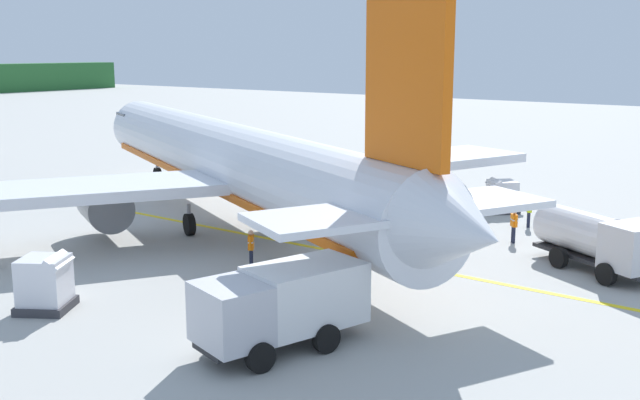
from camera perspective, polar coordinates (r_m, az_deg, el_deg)
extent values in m
cylinder|color=silver|center=(39.36, -7.14, 3.18)|extent=(19.13, 34.05, 3.80)
cone|color=silver|center=(57.63, -13.88, 5.53)|extent=(4.30, 3.74, 3.61)
cone|color=silver|center=(22.29, 10.79, -2.23)|extent=(4.30, 4.29, 3.23)
cube|color=#192333|center=(55.43, -13.37, 6.22)|extent=(3.95, 3.57, 0.60)
cube|color=silver|center=(35.38, -19.94, 0.55)|extent=(16.12, 12.53, 0.50)
cylinder|color=slate|center=(37.78, -16.09, -0.41)|extent=(3.38, 3.84, 2.20)
cube|color=silver|center=(41.79, 5.70, 2.76)|extent=(16.68, 9.95, 0.50)
cylinder|color=slate|center=(42.11, 1.20, 1.23)|extent=(3.38, 3.84, 2.20)
cube|color=#D8590C|center=(24.19, 6.61, 10.32)|extent=(2.24, 4.12, 6.50)
cube|color=silver|center=(24.73, 6.36, -0.75)|extent=(10.75, 7.42, 0.24)
cube|color=#D8590C|center=(39.53, -7.10, 1.68)|extent=(17.39, 30.73, 0.36)
cylinder|color=black|center=(52.71, -12.28, 1.84)|extent=(0.80, 1.14, 1.10)
cylinder|color=gray|center=(52.58, -12.32, 2.70)|extent=(0.20, 0.20, 0.50)
cylinder|color=black|center=(37.69, -9.93, -1.84)|extent=(0.80, 1.14, 1.10)
cylinder|color=gray|center=(37.51, -9.98, -0.65)|extent=(0.20, 0.20, 0.50)
cylinder|color=black|center=(39.51, -2.74, -1.07)|extent=(0.80, 1.14, 1.10)
cylinder|color=gray|center=(39.34, -2.75, 0.07)|extent=(0.20, 0.20, 0.50)
cube|color=silver|center=(22.20, -6.80, -8.63)|extent=(2.35, 2.62, 1.80)
cube|color=#192333|center=(21.70, -8.78, -8.17)|extent=(0.60, 1.80, 0.94)
cube|color=white|center=(23.56, -1.15, -7.21)|extent=(4.02, 3.11, 1.92)
cube|color=#262628|center=(23.43, -2.95, -10.03)|extent=(5.56, 2.98, 0.16)
cylinder|color=black|center=(21.86, -4.55, -11.88)|extent=(0.94, 0.52, 0.90)
cylinder|color=black|center=(23.61, -7.48, -10.13)|extent=(0.94, 0.52, 0.90)
cylinder|color=black|center=(23.11, 0.49, -10.51)|extent=(0.94, 0.52, 0.90)
cylinder|color=black|center=(24.78, -2.65, -8.99)|extent=(0.94, 0.52, 0.90)
cube|color=silver|center=(31.77, 22.88, -3.31)|extent=(2.79, 2.63, 1.80)
cylinder|color=silver|center=(33.71, 19.22, -2.23)|extent=(3.40, 4.23, 1.80)
cube|color=#262628|center=(33.33, 20.18, -4.19)|extent=(4.12, 5.87, 0.16)
cylinder|color=black|center=(31.44, 20.98, -5.30)|extent=(0.67, 0.93, 0.90)
cylinder|color=black|center=(34.72, 20.41, -3.71)|extent=(0.67, 0.93, 0.90)
cylinder|color=black|center=(33.22, 17.74, -4.20)|extent=(0.67, 0.93, 0.90)
cube|color=#333338|center=(28.48, -20.15, -7.59)|extent=(2.40, 2.40, 0.30)
cube|color=silver|center=(28.19, -20.28, -5.74)|extent=(2.12, 2.12, 1.63)
cube|color=silver|center=(27.79, -19.36, -4.49)|extent=(1.65, 1.36, 0.56)
cube|color=#333338|center=(43.74, 13.68, -0.69)|extent=(2.31, 2.31, 0.30)
cube|color=silver|center=(43.56, 13.73, 0.46)|extent=(2.03, 2.03, 1.50)
cube|color=silver|center=(43.28, 13.15, 1.22)|extent=(1.46, 1.44, 0.54)
cylinder|color=#191E33|center=(36.96, 14.48, -2.54)|extent=(0.14, 0.14, 0.80)
cylinder|color=#191E33|center=(36.80, 14.57, -2.60)|extent=(0.14, 0.14, 0.80)
cube|color=orange|center=(36.72, 14.58, -1.51)|extent=(0.48, 0.45, 0.60)
cube|color=silver|center=(36.71, 14.58, -1.46)|extent=(0.49, 0.47, 0.06)
sphere|color=tan|center=(36.63, 14.61, -0.89)|extent=(0.22, 0.22, 0.22)
cylinder|color=orange|center=(36.96, 14.45, -1.37)|extent=(0.09, 0.09, 0.57)
cylinder|color=orange|center=(36.47, 14.71, -1.56)|extent=(0.09, 0.09, 0.57)
cylinder|color=#191E33|center=(40.20, 15.64, -1.47)|extent=(0.14, 0.14, 0.81)
cylinder|color=#191E33|center=(40.38, 15.59, -1.42)|extent=(0.14, 0.14, 0.81)
cube|color=#CCE519|center=(40.14, 15.67, -0.45)|extent=(0.49, 0.42, 0.61)
cube|color=silver|center=(40.14, 15.67, -0.41)|extent=(0.50, 0.43, 0.06)
sphere|color=tan|center=(40.06, 15.70, 0.13)|extent=(0.22, 0.22, 0.22)
cylinder|color=#CCE519|center=(39.88, 15.74, -0.49)|extent=(0.09, 0.09, 0.58)
cylinder|color=#CCE519|center=(40.40, 15.60, -0.33)|extent=(0.09, 0.09, 0.58)
cylinder|color=#191E33|center=(31.69, -5.29, -4.52)|extent=(0.14, 0.14, 0.82)
cylinder|color=#191E33|center=(31.86, -5.24, -4.43)|extent=(0.14, 0.14, 0.82)
cube|color=orange|center=(31.58, -5.29, -3.23)|extent=(0.49, 0.43, 0.61)
cube|color=silver|center=(31.58, -5.29, -3.17)|extent=(0.50, 0.44, 0.06)
sphere|color=tan|center=(31.48, -5.30, -2.49)|extent=(0.22, 0.22, 0.22)
cylinder|color=orange|center=(31.32, -5.35, -3.30)|extent=(0.09, 0.09, 0.58)
cylinder|color=orange|center=(31.84, -5.23, -3.05)|extent=(0.09, 0.09, 0.58)
cube|color=yellow|center=(35.92, -2.53, -3.23)|extent=(0.30, 60.00, 0.01)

